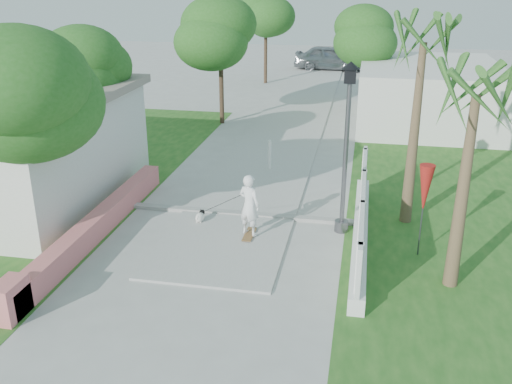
% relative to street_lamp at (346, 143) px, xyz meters
% --- Properties ---
extents(ground, '(90.00, 90.00, 0.00)m').
position_rel_street_lamp_xyz_m(ground, '(-2.90, -5.50, -2.43)').
color(ground, '#B7B7B2').
rests_on(ground, ground).
extents(path_strip, '(3.20, 36.00, 0.06)m').
position_rel_street_lamp_xyz_m(path_strip, '(-2.90, 14.50, -2.40)').
color(path_strip, '#B7B7B2').
rests_on(path_strip, ground).
extents(curb, '(6.50, 0.25, 0.10)m').
position_rel_street_lamp_xyz_m(curb, '(-2.90, 0.50, -2.38)').
color(curb, '#999993').
rests_on(curb, ground).
extents(grass_left, '(8.00, 20.00, 0.01)m').
position_rel_street_lamp_xyz_m(grass_left, '(-9.90, 2.50, -2.42)').
color(grass_left, '#21581B').
rests_on(grass_left, ground).
extents(grass_right, '(8.00, 20.00, 0.01)m').
position_rel_street_lamp_xyz_m(grass_right, '(4.10, 2.50, -2.42)').
color(grass_right, '#21581B').
rests_on(grass_right, ground).
extents(pink_wall, '(0.45, 8.20, 0.80)m').
position_rel_street_lamp_xyz_m(pink_wall, '(-6.20, -1.95, -2.11)').
color(pink_wall, '#DA6F6F').
rests_on(pink_wall, ground).
extents(lattice_fence, '(0.35, 7.00, 1.50)m').
position_rel_street_lamp_xyz_m(lattice_fence, '(0.50, -0.50, -1.88)').
color(lattice_fence, white).
rests_on(lattice_fence, ground).
extents(building_right, '(6.00, 8.00, 2.60)m').
position_rel_street_lamp_xyz_m(building_right, '(3.10, 12.50, -1.13)').
color(building_right, silver).
rests_on(building_right, ground).
extents(street_lamp, '(0.44, 0.44, 4.44)m').
position_rel_street_lamp_xyz_m(street_lamp, '(0.00, 0.00, 0.00)').
color(street_lamp, '#59595E').
rests_on(street_lamp, ground).
extents(bollard, '(0.14, 0.14, 1.09)m').
position_rel_street_lamp_xyz_m(bollard, '(-2.70, 4.50, -1.84)').
color(bollard, white).
rests_on(bollard, ground).
extents(patio_umbrella, '(0.36, 0.36, 2.30)m').
position_rel_street_lamp_xyz_m(patio_umbrella, '(1.90, -1.00, -0.74)').
color(patio_umbrella, '#59595E').
rests_on(patio_umbrella, ground).
extents(tree_left_near, '(3.60, 3.60, 5.28)m').
position_rel_street_lamp_xyz_m(tree_left_near, '(-7.38, -2.52, 1.40)').
color(tree_left_near, '#4C3826').
rests_on(tree_left_near, ground).
extents(tree_left_mid, '(3.20, 3.20, 4.85)m').
position_rel_street_lamp_xyz_m(tree_left_mid, '(-8.38, 2.98, 1.07)').
color(tree_left_mid, '#4C3826').
rests_on(tree_left_mid, ground).
extents(tree_path_left, '(3.40, 3.40, 5.23)m').
position_rel_street_lamp_xyz_m(tree_path_left, '(-5.88, 10.48, 1.39)').
color(tree_path_left, '#4C3826').
rests_on(tree_path_left, ground).
extents(tree_path_right, '(3.00, 3.00, 4.79)m').
position_rel_street_lamp_xyz_m(tree_path_right, '(0.32, 14.48, 1.07)').
color(tree_path_right, '#4C3826').
rests_on(tree_path_right, ground).
extents(tree_path_far, '(3.20, 3.20, 5.17)m').
position_rel_street_lamp_xyz_m(tree_path_far, '(-5.68, 20.48, 1.39)').
color(tree_path_far, '#4C3826').
rests_on(tree_path_far, ground).
extents(palm_far, '(1.80, 1.80, 5.30)m').
position_rel_street_lamp_xyz_m(palm_far, '(1.70, 1.00, 2.06)').
color(palm_far, brown).
rests_on(palm_far, ground).
extents(palm_near, '(1.80, 1.80, 4.70)m').
position_rel_street_lamp_xyz_m(palm_near, '(2.50, -2.30, 1.53)').
color(palm_near, brown).
rests_on(palm_near, ground).
extents(skateboarder, '(1.85, 1.21, 1.72)m').
position_rel_street_lamp_xyz_m(skateboarder, '(-2.90, -0.55, -1.67)').
color(skateboarder, olive).
rests_on(skateboarder, ground).
extents(dog, '(0.25, 0.51, 0.35)m').
position_rel_street_lamp_xyz_m(dog, '(-3.81, -0.20, -2.24)').
color(dog, white).
rests_on(dog, ground).
extents(parked_car, '(4.94, 2.03, 1.68)m').
position_rel_street_lamp_xyz_m(parked_car, '(-2.16, 26.10, -1.59)').
color(parked_car, '#97989E').
rests_on(parked_car, ground).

